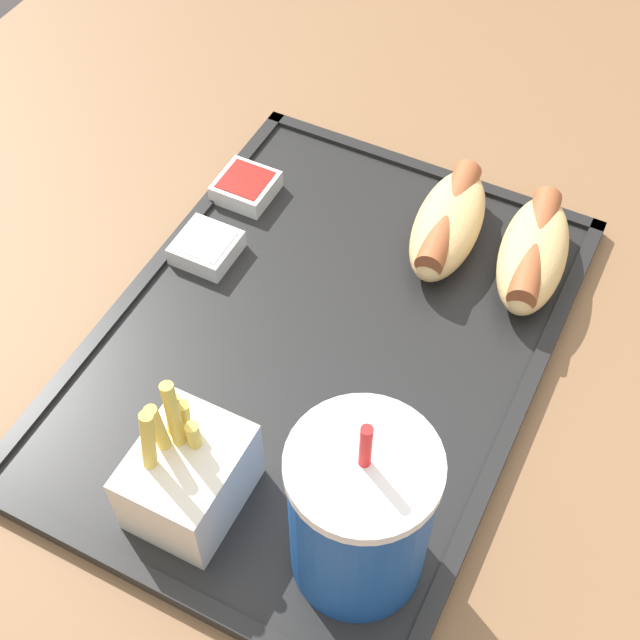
{
  "coord_description": "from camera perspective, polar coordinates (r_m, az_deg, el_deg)",
  "views": [
    {
      "loc": [
        0.38,
        0.16,
        1.28
      ],
      "look_at": [
        0.01,
        -0.03,
        0.75
      ],
      "focal_mm": 50.0,
      "sensor_mm": 36.0,
      "label": 1
    }
  ],
  "objects": [
    {
      "name": "hot_dog_near",
      "position": [
        0.75,
        8.21,
        6.19
      ],
      "size": [
        0.13,
        0.07,
        0.04
      ],
      "color": "#DBB270",
      "rests_on": "food_tray"
    },
    {
      "name": "sauce_cup_mayo",
      "position": [
        0.75,
        -7.28,
        4.66
      ],
      "size": [
        0.05,
        0.05,
        0.02
      ],
      "color": "silver",
      "rests_on": "food_tray"
    },
    {
      "name": "hot_dog_far",
      "position": [
        0.74,
        13.5,
        4.23
      ],
      "size": [
        0.14,
        0.07,
        0.04
      ],
      "color": "#DBB270",
      "rests_on": "food_tray"
    },
    {
      "name": "soda_cup",
      "position": [
        0.55,
        2.58,
        -12.33
      ],
      "size": [
        0.09,
        0.09,
        0.17
      ],
      "color": "#194CA5",
      "rests_on": "food_tray"
    },
    {
      "name": "food_tray",
      "position": [
        0.7,
        0.0,
        -1.74
      ],
      "size": [
        0.45,
        0.33,
        0.01
      ],
      "color": "black",
      "rests_on": "dining_table"
    },
    {
      "name": "fries_carton",
      "position": [
        0.6,
        -8.46,
        -9.74
      ],
      "size": [
        0.08,
        0.07,
        0.11
      ],
      "color": "silver",
      "rests_on": "food_tray"
    },
    {
      "name": "dining_table",
      "position": [
        1.01,
        1.67,
        -13.87
      ],
      "size": [
        1.29,
        1.08,
        0.71
      ],
      "color": "brown",
      "rests_on": "ground_plane"
    },
    {
      "name": "sauce_cup_ketchup",
      "position": [
        0.8,
        -4.77,
        8.52
      ],
      "size": [
        0.05,
        0.05,
        0.02
      ],
      "color": "silver",
      "rests_on": "food_tray"
    }
  ]
}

